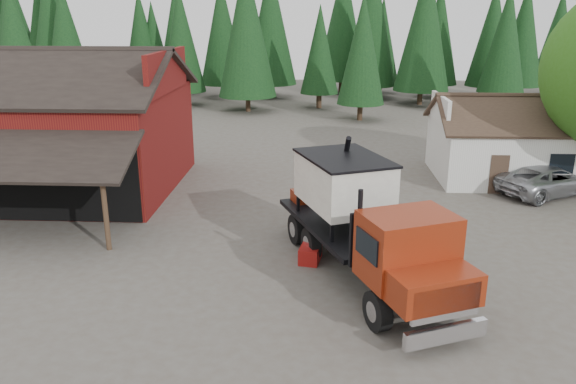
{
  "coord_description": "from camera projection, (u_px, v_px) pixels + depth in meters",
  "views": [
    {
      "loc": [
        2.34,
        -17.51,
        8.74
      ],
      "look_at": [
        1.23,
        4.1,
        1.8
      ],
      "focal_mm": 35.0,
      "sensor_mm": 36.0,
      "label": 1
    }
  ],
  "objects": [
    {
      "name": "equip_box",
      "position": [
        310.0,
        253.0,
        20.59
      ],
      "size": [
        0.89,
        1.21,
        0.6
      ],
      "primitive_type": "cube",
      "rotation": [
        0.0,
        0.0,
        -0.18
      ],
      "color": "maroon",
      "rests_on": "ground"
    },
    {
      "name": "farmhouse",
      "position": [
        511.0,
        148.0,
        30.65
      ],
      "size": [
        8.6,
        6.42,
        4.65
      ],
      "color": "silver",
      "rests_on": "ground"
    },
    {
      "name": "silver_car",
      "position": [
        549.0,
        180.0,
        28.03
      ],
      "size": [
        5.99,
        4.8,
        1.51
      ],
      "primitive_type": "imported",
      "rotation": [
        0.0,
        0.0,
        2.07
      ],
      "color": "#A4A5AB",
      "rests_on": "ground"
    },
    {
      "name": "ground",
      "position": [
        247.0,
        277.0,
        19.43
      ],
      "size": [
        120.0,
        120.0,
        0.0
      ],
      "primitive_type": "plane",
      "color": "#4F473E",
      "rests_on": "ground"
    },
    {
      "name": "conifer_backdrop",
      "position": [
        295.0,
        99.0,
        59.37
      ],
      "size": [
        76.0,
        16.0,
        16.0
      ],
      "primitive_type": null,
      "color": "black",
      "rests_on": "ground"
    },
    {
      "name": "red_barn",
      "position": [
        54.0,
        137.0,
        28.56
      ],
      "size": [
        12.8,
        13.63,
        7.18
      ],
      "color": "maroon",
      "rests_on": "ground"
    },
    {
      "name": "near_pine_a",
      "position": [
        16.0,
        43.0,
        45.18
      ],
      "size": [
        4.4,
        4.4,
        11.4
      ],
      "color": "#382619",
      "rests_on": "ground"
    },
    {
      "name": "feed_truck",
      "position": [
        364.0,
        219.0,
        18.91
      ],
      "size": [
        6.17,
        10.18,
        4.48
      ],
      "rotation": [
        0.0,
        0.0,
        0.39
      ],
      "color": "black",
      "rests_on": "ground"
    },
    {
      "name": "near_pine_b",
      "position": [
        362.0,
        49.0,
        45.87
      ],
      "size": [
        3.96,
        3.96,
        10.4
      ],
      "color": "#382619",
      "rests_on": "ground"
    },
    {
      "name": "near_pine_d",
      "position": [
        246.0,
        28.0,
        49.7
      ],
      "size": [
        5.28,
        5.28,
        13.4
      ],
      "color": "#382619",
      "rests_on": "ground"
    }
  ]
}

